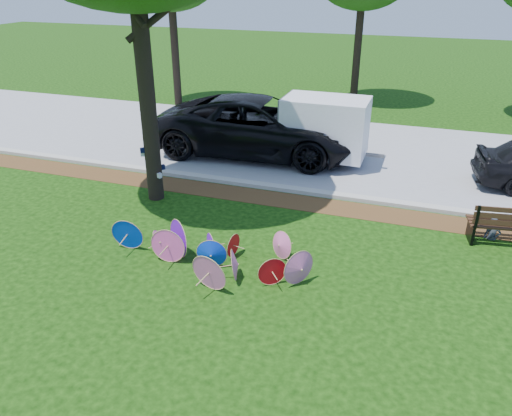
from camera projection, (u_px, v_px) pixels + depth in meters
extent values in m
plane|color=black|center=(203.00, 282.00, 10.54)|extent=(90.00, 90.00, 0.00)
cube|color=#472D16|center=(268.00, 198.00, 14.38)|extent=(90.00, 1.00, 0.01)
cube|color=#B7B5AD|center=(275.00, 187.00, 14.95)|extent=(90.00, 0.30, 0.12)
cube|color=gray|center=(307.00, 147.00, 18.51)|extent=(90.00, 8.00, 0.01)
cylinder|color=black|center=(147.00, 96.00, 13.14)|extent=(0.44, 0.44, 5.87)
cone|color=#D25F9C|center=(211.00, 272.00, 10.13)|extent=(0.88, 0.43, 0.85)
cone|color=#D25F9C|center=(300.00, 269.00, 10.29)|extent=(0.56, 0.69, 0.77)
cone|color=#6012BA|center=(181.00, 238.00, 11.34)|extent=(0.82, 0.71, 0.91)
cone|color=#0838D4|center=(128.00, 233.00, 11.63)|extent=(0.82, 0.29, 0.81)
cone|color=#D25F9C|center=(236.00, 265.00, 10.51)|extent=(0.42, 0.71, 0.69)
cone|color=#D25F9C|center=(280.00, 245.00, 11.28)|extent=(0.65, 0.55, 0.66)
cone|color=#BC0912|center=(272.00, 271.00, 10.35)|extent=(0.57, 0.45, 0.64)
cone|color=#6012BA|center=(209.00, 247.00, 11.23)|extent=(0.49, 0.54, 0.64)
cone|color=#FF52B2|center=(169.00, 245.00, 11.13)|extent=(0.83, 0.17, 0.82)
cone|color=#D25F9C|center=(162.00, 241.00, 11.49)|extent=(0.58, 0.72, 0.60)
cone|color=#BC0912|center=(232.00, 245.00, 11.39)|extent=(0.19, 0.57, 0.56)
cone|color=#0838D4|center=(211.00, 255.00, 10.88)|extent=(0.71, 0.27, 0.70)
imported|color=black|center=(260.00, 126.00, 17.42)|extent=(7.32, 3.67, 1.99)
cube|color=white|center=(325.00, 127.00, 16.49)|extent=(2.73, 1.73, 2.50)
imported|color=#343B47|center=(496.00, 220.00, 11.98)|extent=(0.40, 0.27, 1.06)
cylinder|color=black|center=(175.00, 51.00, 23.18)|extent=(0.36, 0.36, 5.00)
cylinder|color=black|center=(357.00, 50.00, 23.66)|extent=(0.36, 0.36, 5.00)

